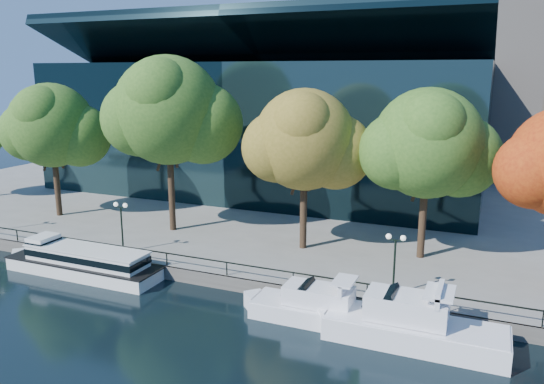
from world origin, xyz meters
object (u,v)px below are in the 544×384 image
at_px(lamp_1, 121,216).
at_px(lamp_2, 395,250).
at_px(tree_3, 306,142).
at_px(cruiser_near, 319,308).
at_px(tree_4, 430,146).
at_px(tour_boat, 79,260).
at_px(cruiser_far, 406,324).
at_px(tree_2, 170,113).
at_px(tree_1, 53,127).

bearing_deg(lamp_1, lamp_2, 0.00).
bearing_deg(tree_3, lamp_2, -37.80).
relative_size(cruiser_near, tree_4, 0.79).
distance_m(tour_boat, cruiser_far, 24.51).
height_order(tree_4, lamp_2, tree_4).
distance_m(tree_3, lamp_1, 15.64).
xyz_separation_m(tree_3, tree_4, (9.15, 1.41, 0.01)).
distance_m(tree_3, tree_4, 9.26).
bearing_deg(cruiser_far, tree_2, 154.21).
bearing_deg(tree_2, tree_1, -179.38).
xyz_separation_m(cruiser_near, tree_1, (-30.36, 10.11, 8.86)).
height_order(cruiser_far, tree_2, tree_2).
bearing_deg(tree_3, tree_2, 179.15).
bearing_deg(cruiser_near, lamp_1, 168.33).
bearing_deg(tree_2, lamp_1, -94.26).
relative_size(tree_1, lamp_2, 3.23).
xyz_separation_m(tour_boat, lamp_2, (22.99, 3.16, 2.86)).
bearing_deg(lamp_2, cruiser_near, -136.45).
distance_m(cruiser_far, tree_4, 14.77).
xyz_separation_m(cruiser_far, tree_2, (-22.38, 10.81, 10.40)).
xyz_separation_m(tree_4, lamp_1, (-22.21, -7.86, -5.71)).
distance_m(lamp_1, lamp_2, 21.37).
bearing_deg(tree_1, tree_3, -0.09).
height_order(cruiser_near, lamp_2, lamp_2).
relative_size(tour_boat, tree_1, 1.06).
distance_m(cruiser_far, tree_3, 16.78).
distance_m(tour_boat, cruiser_near, 19.18).
bearing_deg(tree_4, cruiser_far, -86.87).
relative_size(tour_boat, cruiser_near, 1.34).
xyz_separation_m(tour_boat, tree_1, (-11.19, 9.65, 8.67)).
bearing_deg(tree_3, tree_1, 179.91).
bearing_deg(tree_3, tour_boat, -146.80).
height_order(lamp_1, lamp_2, same).
height_order(tree_3, lamp_1, tree_3).
height_order(cruiser_near, lamp_1, lamp_1).
bearing_deg(lamp_1, tree_3, 26.25).
bearing_deg(tree_3, lamp_1, -153.75).
distance_m(tree_2, lamp_1, 10.08).
bearing_deg(tree_2, lamp_2, -17.62).
bearing_deg(tree_4, tour_boat, -155.18).
relative_size(tour_boat, tree_4, 1.07).
height_order(tree_1, lamp_1, tree_1).
bearing_deg(tour_boat, tree_3, 33.20).
xyz_separation_m(tour_boat, tree_2, (2.11, 9.79, 10.44)).
xyz_separation_m(cruiser_near, tree_3, (-4.49, 10.07, 8.75)).
distance_m(cruiser_near, tree_3, 14.08).
relative_size(cruiser_far, tree_1, 0.86).
distance_m(tour_boat, tree_1, 17.13).
relative_size(tree_2, lamp_1, 3.84).
bearing_deg(tree_1, cruiser_far, -16.65).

